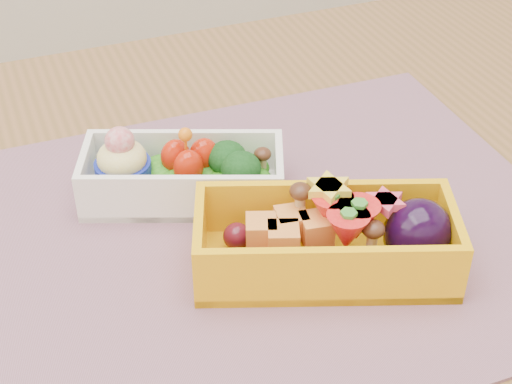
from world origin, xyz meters
name	(u,v)px	position (x,y,z in m)	size (l,w,h in m)	color
table	(233,342)	(0.00, 0.00, 0.65)	(1.20, 0.80, 0.75)	brown
placemat	(250,236)	(0.02, 0.02, 0.75)	(0.51, 0.39, 0.00)	#865C71
bento_white	(182,174)	(-0.01, 0.08, 0.78)	(0.18, 0.13, 0.07)	white
bento_yellow	(332,239)	(0.06, -0.04, 0.78)	(0.21, 0.15, 0.06)	#EEAA0C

